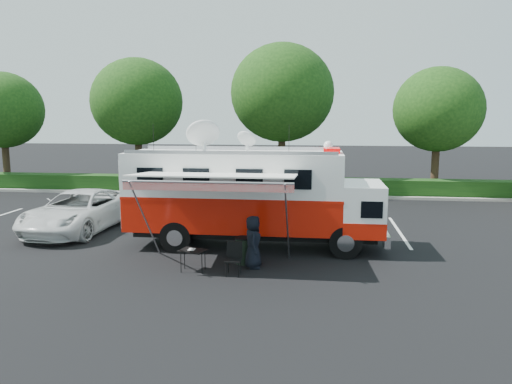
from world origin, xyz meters
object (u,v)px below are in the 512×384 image
command_truck (252,196)px  white_suv (80,231)px  folding_table (193,251)px  trash_bin (244,250)px

command_truck → white_suv: bearing=167.7°
command_truck → folding_table: 3.54m
command_truck → trash_bin: command_truck is taller
command_truck → white_suv: 7.66m
command_truck → trash_bin: (0.01, -2.02, -1.43)m
white_suv → folding_table: white_suv is taller
command_truck → trash_bin: size_ratio=10.69×
trash_bin → command_truck: bearing=90.2°
command_truck → folding_table: bearing=-114.7°
folding_table → trash_bin: (1.39, 0.99, -0.19)m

